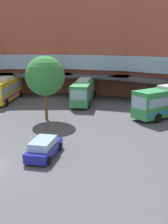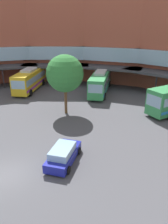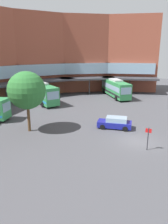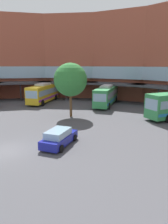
{
  "view_description": "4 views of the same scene",
  "coord_description": "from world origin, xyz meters",
  "px_view_note": "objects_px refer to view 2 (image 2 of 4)",
  "views": [
    {
      "loc": [
        15.54,
        -13.08,
        9.18
      ],
      "look_at": [
        2.03,
        12.24,
        1.75
      ],
      "focal_mm": 44.13,
      "sensor_mm": 36.0,
      "label": 1
    },
    {
      "loc": [
        12.49,
        -8.71,
        10.93
      ],
      "look_at": [
        1.83,
        8.78,
        2.69
      ],
      "focal_mm": 35.27,
      "sensor_mm": 36.0,
      "label": 2
    },
    {
      "loc": [
        -22.61,
        -5.8,
        10.05
      ],
      "look_at": [
        1.86,
        8.0,
        1.86
      ],
      "focal_mm": 34.71,
      "sensor_mm": 36.0,
      "label": 3
    },
    {
      "loc": [
        15.73,
        -9.59,
        7.34
      ],
      "look_at": [
        0.84,
        10.31,
        1.72
      ],
      "focal_mm": 34.02,
      "sensor_mm": 36.0,
      "label": 4
    }
  ],
  "objects_px": {
    "parked_car": "(63,155)",
    "plaza_tree": "(65,74)",
    "bus_3": "(30,79)",
    "bus_4": "(100,82)"
  },
  "relations": [
    {
      "from": "parked_car",
      "to": "plaza_tree",
      "type": "distance_m",
      "value": 11.95
    },
    {
      "from": "bus_4",
      "to": "plaza_tree",
      "type": "distance_m",
      "value": 11.27
    },
    {
      "from": "bus_3",
      "to": "parked_car",
      "type": "xyz_separation_m",
      "value": [
        18.07,
        -14.72,
        -1.15
      ]
    },
    {
      "from": "bus_3",
      "to": "parked_car",
      "type": "bearing_deg",
      "value": 26.7
    },
    {
      "from": "bus_4",
      "to": "plaza_tree",
      "type": "bearing_deg",
      "value": -16.87
    },
    {
      "from": "bus_4",
      "to": "plaza_tree",
      "type": "xyz_separation_m",
      "value": [
        0.55,
        -10.73,
        3.39
      ]
    },
    {
      "from": "parked_car",
      "to": "plaza_tree",
      "type": "xyz_separation_m",
      "value": [
        -6.29,
        9.12,
        4.49
      ]
    },
    {
      "from": "bus_3",
      "to": "plaza_tree",
      "type": "relative_size",
      "value": 1.37
    },
    {
      "from": "bus_4",
      "to": "parked_car",
      "type": "height_order",
      "value": "bus_4"
    },
    {
      "from": "bus_3",
      "to": "bus_4",
      "type": "height_order",
      "value": "bus_3"
    }
  ]
}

